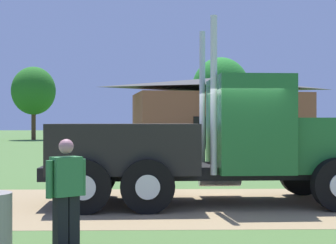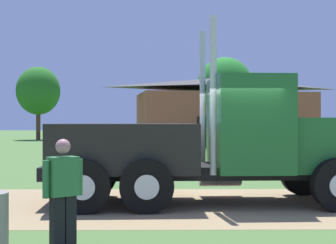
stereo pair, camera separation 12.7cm
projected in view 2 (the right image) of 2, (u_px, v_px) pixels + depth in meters
ground_plane at (217, 205)px, 11.23m from camera, size 200.00×200.00×0.00m
dirt_track at (217, 205)px, 11.23m from camera, size 120.00×5.23×0.01m
truck_foreground_white at (214, 145)px, 11.45m from camera, size 7.34×2.91×4.01m
visitor_standing_near at (63, 191)px, 7.24m from camera, size 0.51×0.44×1.58m
shed_building at (223, 113)px, 40.07m from camera, size 14.46×9.22×5.30m
tree_mid at (38, 91)px, 52.08m from camera, size 4.42×4.42×7.41m
tree_right at (225, 89)px, 44.76m from camera, size 5.02×5.02×7.46m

